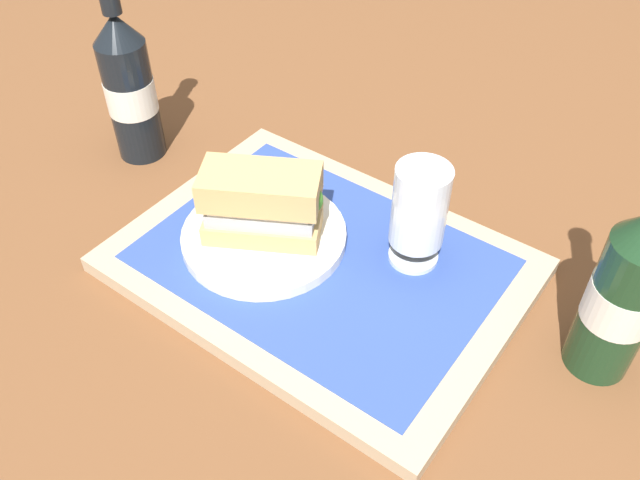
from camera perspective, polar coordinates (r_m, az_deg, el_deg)
The scene contains 8 objects.
ground_plane at distance 0.77m, azimuth 0.00°, elevation -2.69°, with size 3.00×3.00×0.00m, color brown.
tray at distance 0.76m, azimuth 0.00°, elevation -2.17°, with size 0.44×0.32×0.02m, color tan.
placemat at distance 0.75m, azimuth 0.00°, elevation -1.61°, with size 0.38×0.27×0.00m, color #2D4793.
plate at distance 0.77m, azimuth -4.79°, elevation 0.34°, with size 0.19×0.19×0.01m, color silver.
sandwich at distance 0.74m, azimuth -4.76°, elevation 3.13°, with size 0.14×0.12×0.08m.
beer_glass at distance 0.72m, azimuth 8.46°, elevation 2.37°, with size 0.06×0.06×0.12m.
beer_bottle at distance 0.67m, azimuth 24.69°, elevation -4.01°, with size 0.07×0.07×0.27m.
second_bottle at distance 0.92m, azimuth -16.01°, elevation 12.54°, with size 0.07×0.07×0.27m.
Camera 1 is at (0.31, -0.43, 0.56)m, focal length 37.46 mm.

